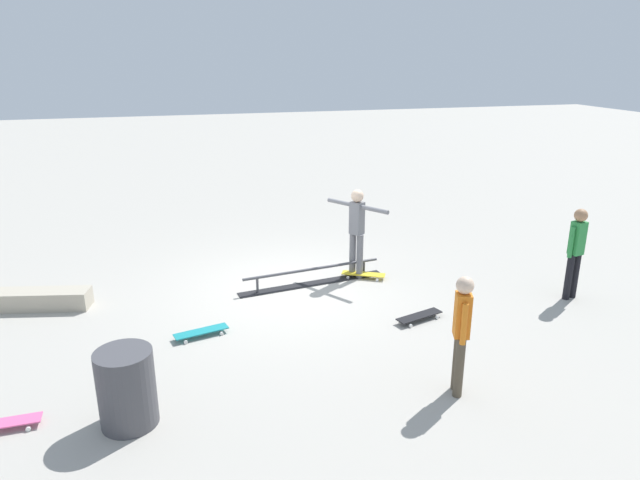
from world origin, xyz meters
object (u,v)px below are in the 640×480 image
at_px(skateboard_main, 363,274).
at_px(loose_skateboard_black, 419,316).
at_px(skate_ledge, 18,300).
at_px(bystander_green_shirt, 576,249).
at_px(skater_main, 357,227).
at_px(loose_skateboard_teal, 201,332).
at_px(trash_bin, 127,388).
at_px(loose_skateboard_pink, 3,424).
at_px(grind_rail, 313,277).
at_px(bystander_orange_shirt, 461,329).

relative_size(skateboard_main, loose_skateboard_black, 0.97).
distance_m(skate_ledge, bystander_green_shirt, 9.24).
distance_m(skate_ledge, skater_main, 5.84).
relative_size(loose_skateboard_teal, trash_bin, 0.91).
bearing_deg(loose_skateboard_pink, grind_rail, -146.07).
bearing_deg(trash_bin, skate_ledge, -62.79).
relative_size(skateboard_main, bystander_orange_shirt, 0.52).
bearing_deg(bystander_green_shirt, loose_skateboard_pink, -3.66).
xyz_separation_m(grind_rail, skateboard_main, (-0.98, -0.03, -0.06)).
bearing_deg(skate_ledge, loose_skateboard_black, 160.74).
distance_m(bystander_green_shirt, loose_skateboard_black, 2.95).
distance_m(bystander_orange_shirt, loose_skateboard_black, 2.14).
bearing_deg(loose_skateboard_pink, skateboard_main, -151.12).
height_order(skate_ledge, loose_skateboard_black, skate_ledge).
bearing_deg(trash_bin, loose_skateboard_pink, -10.51).
relative_size(skater_main, skateboard_main, 2.08).
relative_size(bystander_orange_shirt, bystander_green_shirt, 0.98).
relative_size(bystander_green_shirt, trash_bin, 1.74).
height_order(skateboard_main, loose_skateboard_teal, same).
bearing_deg(bystander_green_shirt, skateboard_main, -42.85).
bearing_deg(skater_main, skate_ledge, -124.91).
height_order(skate_ledge, bystander_orange_shirt, bystander_orange_shirt).
distance_m(skate_ledge, trash_bin, 4.13).
height_order(grind_rail, bystander_green_shirt, bystander_green_shirt).
xyz_separation_m(bystander_orange_shirt, loose_skateboard_teal, (2.93, -2.32, -0.80)).
relative_size(skate_ledge, loose_skateboard_teal, 2.78).
distance_m(skateboard_main, trash_bin, 5.28).
distance_m(bystander_green_shirt, trash_bin, 7.30).
xyz_separation_m(skater_main, bystander_green_shirt, (-3.21, 1.89, -0.08)).
bearing_deg(loose_skateboard_pink, loose_skateboard_teal, -146.08).
bearing_deg(loose_skateboard_teal, loose_skateboard_pink, -158.14).
bearing_deg(skater_main, loose_skateboard_pink, -91.68).
bearing_deg(bystander_orange_shirt, grind_rail, -147.83).
xyz_separation_m(grind_rail, bystander_orange_shirt, (-0.83, 3.81, 0.74)).
xyz_separation_m(grind_rail, loose_skateboard_black, (-1.24, 1.87, -0.06)).
distance_m(grind_rail, trash_bin, 4.55).
relative_size(skateboard_main, bystander_green_shirt, 0.51).
bearing_deg(loose_skateboard_black, bystander_orange_shirt, 61.58).
xyz_separation_m(bystander_orange_shirt, bystander_green_shirt, (-3.24, -2.05, 0.02)).
relative_size(skate_ledge, bystander_green_shirt, 1.45).
xyz_separation_m(skate_ledge, loose_skateboard_pink, (-0.51, 3.41, -0.08)).
distance_m(bystander_green_shirt, loose_skateboard_pink, 8.62).
bearing_deg(grind_rail, skateboard_main, 173.58).
xyz_separation_m(skate_ledge, bystander_green_shirt, (-8.98, 2.04, 0.74)).
xyz_separation_m(bystander_green_shirt, loose_skateboard_pink, (8.47, 1.36, -0.82)).
bearing_deg(loose_skateboard_black, grind_rail, -73.19).
bearing_deg(bystander_green_shirt, trash_bin, 0.03).
height_order(bystander_orange_shirt, bystander_green_shirt, bystander_green_shirt).
bearing_deg(skater_main, grind_rail, -115.06).
distance_m(loose_skateboard_black, loose_skateboard_teal, 3.35).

